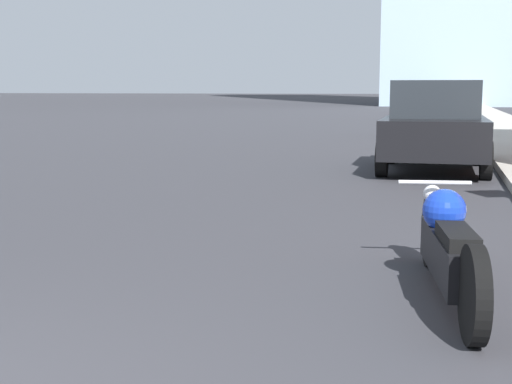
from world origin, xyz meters
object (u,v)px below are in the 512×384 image
at_px(motorcycle, 448,246).
at_px(parked_car_white, 433,109).
at_px(parked_car_black, 435,126).
at_px(parked_car_red, 441,100).
at_px(parked_car_silver, 439,103).
at_px(parked_car_green, 440,98).

height_order(motorcycle, parked_car_white, parked_car_white).
height_order(parked_car_black, parked_car_red, parked_car_black).
bearing_deg(parked_car_white, parked_car_black, -89.94).
height_order(motorcycle, parked_car_black, parked_car_black).
bearing_deg(parked_car_black, parked_car_red, 89.68).
bearing_deg(motorcycle, parked_car_red, 81.95).
relative_size(parked_car_black, parked_car_white, 0.90).
xyz_separation_m(parked_car_black, parked_car_white, (-0.14, 10.43, 0.02)).
distance_m(motorcycle, parked_car_red, 41.85).
bearing_deg(parked_car_red, parked_car_silver, -91.51).
bearing_deg(parked_car_silver, parked_car_black, -85.11).
distance_m(parked_car_black, parked_car_silver, 20.84).
bearing_deg(parked_car_green, parked_car_red, -95.06).
bearing_deg(parked_car_black, parked_car_white, 90.58).
distance_m(parked_car_black, parked_car_red, 33.27).
bearing_deg(motorcycle, parked_car_green, 81.95).
xyz_separation_m(parked_car_black, parked_car_red, (0.09, 33.27, -0.01)).
bearing_deg(parked_car_white, parked_car_green, 88.96).
height_order(motorcycle, parked_car_silver, parked_car_silver).
bearing_deg(parked_car_red, parked_car_black, -91.37).
relative_size(parked_car_white, parked_car_green, 0.97).
bearing_deg(motorcycle, parked_car_black, 83.08).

